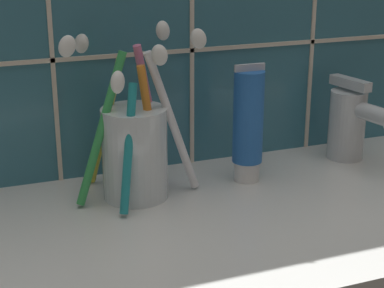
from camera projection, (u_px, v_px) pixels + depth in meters
The scene contains 5 objects.
sink_counter at pixel (231, 222), 67.03cm from camera, with size 66.14×32.57×2.00cm, color silver.
tile_wall_backsplash at pixel (176, 6), 74.95cm from camera, with size 76.14×1.72×42.85cm.
toothbrush_cup at pixel (135, 145), 69.11cm from camera, with size 16.29×13.29×18.82cm.
toothpaste_tube at pixel (248, 124), 73.37cm from camera, with size 3.66×3.49×13.85cm.
sink_faucet at pixel (351, 121), 80.63cm from camera, with size 4.64×11.01×10.43cm.
Camera 1 is at (-25.66, -55.15, 30.62)cm, focal length 60.00 mm.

